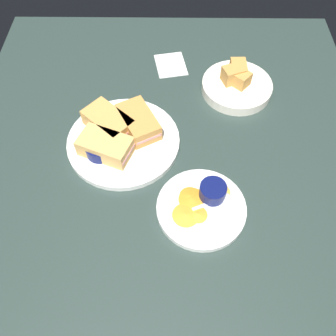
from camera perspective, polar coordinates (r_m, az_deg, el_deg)
The scene contains 13 objects.
ground_plane at distance 96.97cm, azimuth -0.01°, elevation 4.06°, with size 110.00×110.00×3.00cm, color #283833.
plate_sandwich_main at distance 95.08cm, azimuth -7.13°, elevation 4.25°, with size 29.67×29.67×1.60cm, color white.
sandwich_half_near at distance 94.77cm, azimuth -4.77°, elevation 7.38°, with size 15.05×12.82×4.80cm.
sandwich_half_far at distance 95.71cm, azimuth -9.57°, elevation 7.27°, with size 14.34×14.75×4.80cm.
sandwich_half_extra at distance 90.73cm, azimuth -10.00°, elevation 3.47°, with size 11.89×14.91×4.80cm.
ramekin_dark_sauce at distance 91.52cm, azimuth -10.81°, elevation 3.24°, with size 7.84×7.84×3.25cm.
spoon_by_dark_ramekin at distance 93.51cm, azimuth -7.32°, elevation 4.15°, with size 6.11×9.33×0.80cm.
plate_chips_companion at distance 83.95cm, azimuth 5.34°, elevation -6.47°, with size 21.00×21.00×1.60cm, color white.
ramekin_light_gravy at distance 83.31cm, azimuth 7.21°, elevation -3.66°, with size 6.33×6.33×3.67cm.
spoon_by_gravy_ramekin at distance 84.25cm, azimuth 8.23°, elevation -5.00°, with size 5.26×9.65×0.80cm.
plantain_chip_scatter at distance 83.20cm, azimuth 4.34°, elevation -5.67°, with size 13.34×15.71×0.60cm.
bread_basket_rear at distance 108.77cm, azimuth 10.95°, elevation 13.05°, with size 20.46×20.46×7.61cm.
paper_napkin_folded at distance 116.56cm, azimuth 0.45°, elevation 16.26°, with size 11.00×9.00×0.40cm, color white.
Camera 1 is at (59.43, 0.65, 75.12)cm, focal length 38.00 mm.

